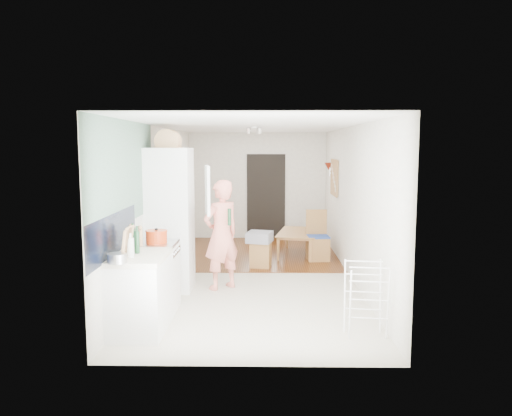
{
  "coord_description": "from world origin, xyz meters",
  "views": [
    {
      "loc": [
        0.16,
        -8.21,
        2.16
      ],
      "look_at": [
        0.02,
        0.2,
        1.13
      ],
      "focal_mm": 35.0,
      "sensor_mm": 36.0,
      "label": 1
    }
  ],
  "objects_px": {
    "stool": "(261,255)",
    "dining_chair": "(318,236)",
    "person": "(221,225)",
    "drying_rack": "(366,299)",
    "dining_table": "(300,245)"
  },
  "relations": [
    {
      "from": "person",
      "to": "dining_table",
      "type": "height_order",
      "value": "person"
    },
    {
      "from": "person",
      "to": "dining_table",
      "type": "xyz_separation_m",
      "value": [
        1.37,
        2.38,
        -0.78
      ]
    },
    {
      "from": "stool",
      "to": "dining_chair",
      "type": "bearing_deg",
      "value": 27.16
    },
    {
      "from": "stool",
      "to": "drying_rack",
      "type": "relative_size",
      "value": 0.54
    },
    {
      "from": "person",
      "to": "stool",
      "type": "xyz_separation_m",
      "value": [
        0.59,
        1.37,
        -0.76
      ]
    },
    {
      "from": "dining_table",
      "to": "dining_chair",
      "type": "relative_size",
      "value": 1.2
    },
    {
      "from": "dining_table",
      "to": "drying_rack",
      "type": "height_order",
      "value": "drying_rack"
    },
    {
      "from": "dining_table",
      "to": "drying_rack",
      "type": "xyz_separation_m",
      "value": [
        0.45,
        -4.29,
        0.23
      ]
    },
    {
      "from": "stool",
      "to": "drying_rack",
      "type": "bearing_deg",
      "value": -69.46
    },
    {
      "from": "person",
      "to": "dining_chair",
      "type": "bearing_deg",
      "value": -170.44
    },
    {
      "from": "dining_chair",
      "to": "person",
      "type": "bearing_deg",
      "value": -135.03
    },
    {
      "from": "dining_table",
      "to": "stool",
      "type": "height_order",
      "value": "stool"
    },
    {
      "from": "person",
      "to": "drying_rack",
      "type": "relative_size",
      "value": 2.3
    },
    {
      "from": "person",
      "to": "dining_chair",
      "type": "relative_size",
      "value": 2.05
    },
    {
      "from": "dining_table",
      "to": "drying_rack",
      "type": "distance_m",
      "value": 4.32
    }
  ]
}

